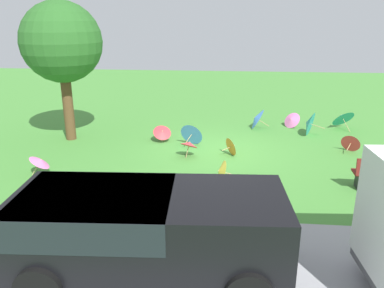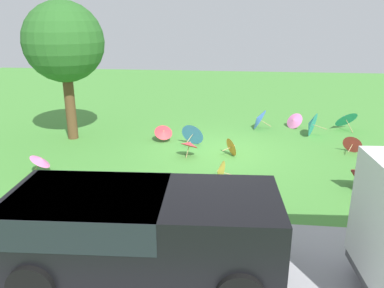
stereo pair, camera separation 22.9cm
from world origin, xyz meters
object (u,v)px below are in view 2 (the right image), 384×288
parasol_blue_0 (193,134)px  parasol_yellow_0 (219,172)px  parasol_red_0 (353,144)px  parasol_red_2 (190,144)px  parasol_teal_0 (311,124)px  van_dark (134,227)px  parasol_red_1 (164,132)px  parasol_pink_0 (294,120)px  parasol_orange_0 (233,146)px  parasol_pink_2 (41,160)px  parasol_blue_1 (258,119)px  parasol_teal_2 (345,118)px  shade_tree (64,43)px

parasol_blue_0 → parasol_yellow_0: bearing=108.7°
parasol_blue_0 → parasol_red_0: parasol_blue_0 is taller
parasol_blue_0 → parasol_red_0: size_ratio=1.27×
parasol_yellow_0 → parasol_red_2: size_ratio=0.88×
parasol_teal_0 → parasol_red_2: 5.13m
van_dark → parasol_red_1: van_dark is taller
parasol_pink_0 → parasol_orange_0: size_ratio=1.26×
parasol_teal_0 → parasol_pink_2: size_ratio=1.31×
parasol_teal_0 → parasol_blue_1: bearing=-19.5°
parasol_pink_2 → parasol_teal_2: size_ratio=0.64×
parasol_red_0 → parasol_blue_1: parasol_blue_1 is taller
shade_tree → parasol_red_2: 5.67m
parasol_yellow_0 → parasol_orange_0: 2.25m
van_dark → parasol_pink_0: bearing=-112.2°
van_dark → parasol_blue_1: van_dark is taller
parasol_blue_0 → parasol_red_1: bearing=-11.3°
parasol_blue_1 → parasol_red_0: bearing=140.0°
parasol_red_0 → parasol_yellow_0: (4.31, 2.95, 0.01)m
parasol_yellow_0 → parasol_red_1: bearing=-57.4°
parasol_red_1 → parasol_red_2: bearing=128.1°
van_dark → parasol_red_0: 9.00m
parasol_red_2 → parasol_orange_0: 1.42m
van_dark → shade_tree: shade_tree is taller
parasol_teal_0 → parasol_red_1: bearing=14.3°
parasol_teal_2 → shade_tree: bearing=12.8°
parasol_blue_0 → parasol_orange_0: parasol_blue_0 is taller
parasol_pink_0 → parasol_red_1: bearing=25.9°
parasol_pink_2 → parasol_blue_1: bearing=-140.0°
parasol_red_0 → shade_tree: bearing=-2.7°
parasol_pink_2 → parasol_orange_0: bearing=-158.5°
van_dark → parasol_yellow_0: 4.32m
parasol_red_0 → parasol_red_2: (5.36, 0.98, 0.11)m
parasol_red_1 → shade_tree: bearing=-0.2°
van_dark → parasol_blue_0: (-0.20, -7.27, -0.51)m
parasol_red_0 → parasol_orange_0: (3.97, 0.73, -0.01)m
shade_tree → parasol_pink_0: shade_tree is taller
parasol_pink_0 → parasol_teal_2: 1.99m
parasol_blue_1 → van_dark: bearing=74.9°
shade_tree → parasol_red_0: 10.42m
shade_tree → parasol_pink_0: 9.27m
parasol_blue_0 → shade_tree: bearing=-3.0°
parasol_pink_0 → parasol_teal_0: size_ratio=0.87×
parasol_blue_0 → parasol_red_2: bearing=90.9°
parasol_pink_2 → parasol_teal_2: 11.43m
shade_tree → parasol_yellow_0: (-5.62, 3.42, -3.15)m
shade_tree → parasol_red_0: size_ratio=6.81×
parasol_blue_0 → parasol_orange_0: (-1.41, 0.97, -0.10)m
parasol_red_0 → parasol_red_1: (6.49, -0.46, 0.06)m
shade_tree → parasol_red_2: bearing=162.4°
parasol_teal_0 → parasol_pink_2: (8.38, 4.72, -0.05)m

